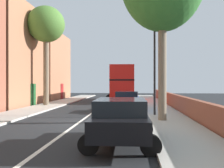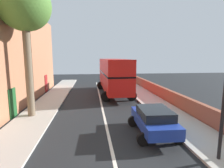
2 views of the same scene
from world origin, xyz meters
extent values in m
plane|color=black|center=(0.00, 0.00, 0.00)|extent=(84.00, 84.00, 0.00)
cube|color=silver|center=(0.00, 0.00, 0.00)|extent=(0.16, 54.00, 0.01)
cube|color=#B2ADA3|center=(4.90, 0.00, 0.06)|extent=(2.60, 60.00, 0.12)
cube|color=#9E6647|center=(-8.50, 9.60, 4.72)|extent=(4.00, 9.22, 9.45)
cube|color=#194C23|center=(-6.47, 9.60, 1.05)|extent=(0.08, 1.10, 2.10)
cube|color=#9E6647|center=(-8.50, 19.20, 4.38)|extent=(4.00, 9.22, 8.77)
cube|color=maroon|center=(-6.47, 19.20, 1.05)|extent=(0.08, 1.10, 2.10)
cube|color=brown|center=(6.45, 0.00, 0.60)|extent=(0.36, 54.00, 1.20)
cube|color=red|center=(1.70, 16.83, 1.55)|extent=(2.72, 10.17, 1.70)
cube|color=black|center=(1.70, 16.83, 2.48)|extent=(2.74, 10.07, 0.16)
cube|color=red|center=(1.70, 16.83, 3.31)|extent=(2.72, 10.17, 1.50)
cube|color=black|center=(1.59, 21.87, 1.64)|extent=(2.20, 0.11, 1.19)
cylinder|color=black|center=(0.35, 20.24, 0.50)|extent=(1.01, 0.32, 1.00)
cylinder|color=black|center=(2.91, 20.30, 0.50)|extent=(1.01, 0.32, 1.00)
cylinder|color=black|center=(0.49, 13.36, 0.50)|extent=(1.01, 0.32, 1.00)
cylinder|color=black|center=(3.05, 13.42, 0.50)|extent=(1.01, 0.32, 1.00)
cube|color=black|center=(2.50, -4.58, 0.79)|extent=(1.84, 4.32, 0.62)
cube|color=black|center=(2.50, -4.79, 1.34)|extent=(1.67, 2.38, 0.49)
cylinder|color=black|center=(1.57, -3.27, 0.32)|extent=(0.64, 0.23, 0.64)
cylinder|color=black|center=(3.38, -3.24, 0.32)|extent=(0.64, 0.23, 0.64)
cylinder|color=black|center=(1.62, -5.92, 0.32)|extent=(0.64, 0.23, 0.64)
cylinder|color=black|center=(3.43, -5.89, 0.32)|extent=(0.64, 0.23, 0.64)
cube|color=#1E389E|center=(2.50, 5.71, 0.77)|extent=(1.85, 3.97, 0.59)
cube|color=black|center=(2.49, 5.52, 1.30)|extent=(1.66, 2.21, 0.46)
cylinder|color=black|center=(1.65, 6.95, 0.32)|extent=(0.65, 0.24, 0.64)
cylinder|color=black|center=(3.42, 6.90, 0.32)|extent=(0.65, 0.24, 0.64)
cylinder|color=black|center=(1.58, 4.53, 0.32)|extent=(0.65, 0.24, 0.64)
cylinder|color=black|center=(3.35, 4.47, 0.32)|extent=(0.65, 0.24, 0.64)
cylinder|color=brown|center=(-5.20, 9.53, 3.46)|extent=(0.50, 0.50, 6.69)
ellipsoid|color=#47752D|center=(-5.20, 9.53, 7.68)|extent=(3.48, 3.48, 3.36)
cylinder|color=#7A6B56|center=(4.52, 0.60, 3.44)|extent=(0.45, 0.45, 6.65)
cylinder|color=black|center=(4.30, 2.87, 3.12)|extent=(0.14, 0.14, 6.00)
sphere|color=silver|center=(4.30, 2.87, 6.27)|extent=(0.32, 0.32, 0.32)
camera|label=1|loc=(2.91, -13.15, 2.11)|focal=39.90mm
camera|label=2|loc=(-0.89, -3.35, 4.28)|focal=28.38mm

